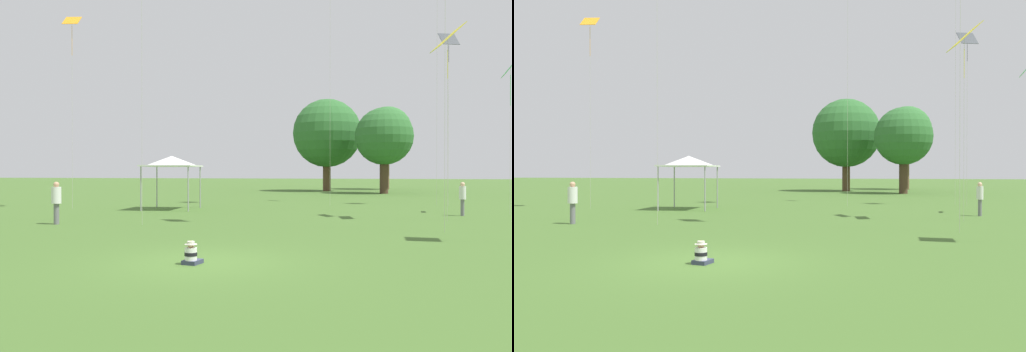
{
  "view_description": "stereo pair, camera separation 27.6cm",
  "coord_description": "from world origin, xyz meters",
  "views": [
    {
      "loc": [
        3.98,
        -11.48,
        2.2
      ],
      "look_at": [
        -0.05,
        6.13,
        2.05
      ],
      "focal_mm": 35.0,
      "sensor_mm": 36.0,
      "label": 1
    },
    {
      "loc": [
        4.25,
        -11.42,
        2.2
      ],
      "look_at": [
        -0.05,
        6.13,
        2.05
      ],
      "focal_mm": 35.0,
      "sensor_mm": 36.0,
      "label": 2
    }
  ],
  "objects": [
    {
      "name": "person_standing_0",
      "position": [
        -8.83,
        6.99,
        1.06
      ],
      "size": [
        0.48,
        0.48,
        1.78
      ],
      "rotation": [
        0.0,
        0.0,
        0.26
      ],
      "color": "slate",
      "rests_on": "ground"
    },
    {
      "name": "kite_1",
      "position": [
        8.93,
        22.66,
        10.51
      ],
      "size": [
        1.33,
        1.1,
        11.22
      ],
      "rotation": [
        0.0,
        0.0,
        5.86
      ],
      "color": "#1E2328",
      "rests_on": "ground"
    },
    {
      "name": "kite_4",
      "position": [
        7.34,
        11.97,
        8.04
      ],
      "size": [
        1.4,
        1.69,
        8.65
      ],
      "rotation": [
        0.0,
        0.0,
        4.13
      ],
      "color": "yellow",
      "rests_on": "ground"
    },
    {
      "name": "seated_toddler",
      "position": [
        -0.16,
        -0.3,
        0.23
      ],
      "size": [
        0.44,
        0.51,
        0.56
      ],
      "rotation": [
        0.0,
        0.0,
        -0.17
      ],
      "color": "#383D56",
      "rests_on": "ground"
    },
    {
      "name": "person_standing_2",
      "position": [
        8.5,
        15.11,
        1.01
      ],
      "size": [
        0.45,
        0.45,
        1.69
      ],
      "rotation": [
        0.0,
        0.0,
        5.32
      ],
      "color": "slate",
      "rests_on": "ground"
    },
    {
      "name": "canopy_tent",
      "position": [
        -7.33,
        15.82,
        2.8
      ],
      "size": [
        3.3,
        3.3,
        3.13
      ],
      "rotation": [
        0.0,
        0.0,
        0.09
      ],
      "color": "white",
      "rests_on": "ground"
    },
    {
      "name": "kite_5",
      "position": [
        -13.32,
        15.04,
        10.79
      ],
      "size": [
        1.07,
        0.9,
        11.53
      ],
      "rotation": [
        0.0,
        0.0,
        5.7
      ],
      "color": "orange",
      "rests_on": "ground"
    },
    {
      "name": "distant_tree_1",
      "position": [
        5.37,
        40.43,
        5.75
      ],
      "size": [
        5.81,
        5.81,
        8.71
      ],
      "color": "#473323",
      "rests_on": "ground"
    },
    {
      "name": "distant_tree_0",
      "position": [
        -0.8,
        45.61,
        6.58
      ],
      "size": [
        7.75,
        7.75,
        10.48
      ],
      "color": "brown",
      "rests_on": "ground"
    },
    {
      "name": "ground_plane",
      "position": [
        0.0,
        0.0,
        0.0
      ],
      "size": [
        300.0,
        300.0,
        0.0
      ],
      "primitive_type": "plane",
      "color": "#426628"
    },
    {
      "name": "distant_tree_2",
      "position": [
        6.1,
        52.91,
        7.36
      ],
      "size": [
        5.96,
        5.96,
        10.38
      ],
      "color": "brown",
      "rests_on": "ground"
    }
  ]
}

